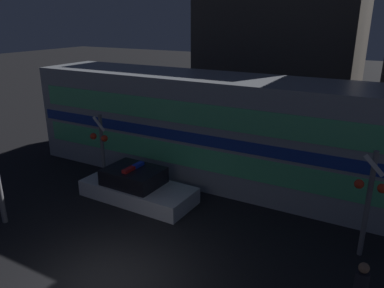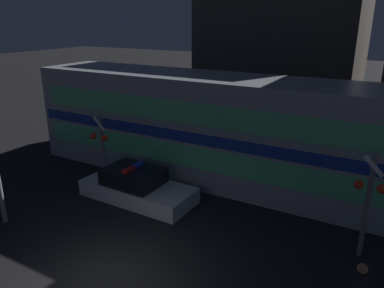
% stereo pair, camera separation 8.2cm
% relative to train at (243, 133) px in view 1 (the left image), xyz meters
% --- Properties ---
extents(ground_plane, '(120.00, 120.00, 0.00)m').
position_rel_train_xyz_m(ground_plane, '(-0.60, -7.58, -2.15)').
color(ground_plane, black).
extents(train, '(18.97, 3.15, 4.29)m').
position_rel_train_xyz_m(train, '(0.00, 0.00, 0.00)').
color(train, '#999EA5').
rests_on(train, ground_plane).
extents(police_car, '(4.35, 1.90, 1.30)m').
position_rel_train_xyz_m(police_car, '(-2.86, -3.24, -1.67)').
color(police_car, silver).
rests_on(police_car, ground_plane).
extents(crossing_signal_near, '(0.83, 0.35, 3.17)m').
position_rel_train_xyz_m(crossing_signal_near, '(4.87, -2.99, -0.31)').
color(crossing_signal_near, slate).
rests_on(crossing_signal_near, ground_plane).
extents(crossing_signal_far, '(0.83, 0.35, 2.94)m').
position_rel_train_xyz_m(crossing_signal_far, '(-4.79, -2.91, -0.44)').
color(crossing_signal_far, slate).
rests_on(crossing_signal_far, ground_plane).
extents(building_left, '(8.71, 6.39, 8.82)m').
position_rel_train_xyz_m(building_left, '(-1.31, 9.06, 2.26)').
color(building_left, '#47423D').
rests_on(building_left, ground_plane).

